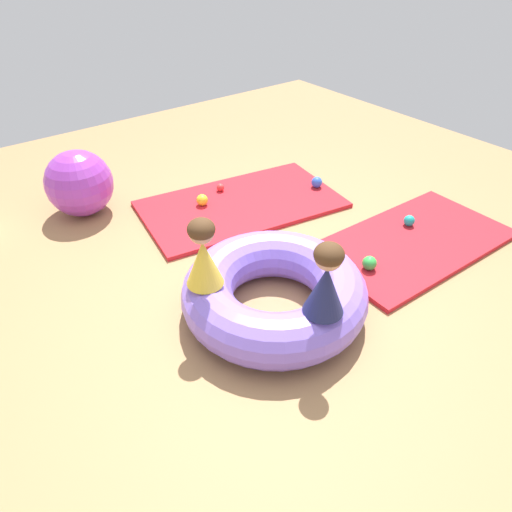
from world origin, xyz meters
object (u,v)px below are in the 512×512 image
(play_ball_yellow, at_px, (202,200))
(play_ball_red, at_px, (220,187))
(play_ball_green, at_px, (369,263))
(child_in_yellow, at_px, (203,253))
(child_in_navy, at_px, (326,280))
(play_ball_teal, at_px, (409,221))
(exercise_ball_large, at_px, (79,183))
(play_ball_blue, at_px, (317,182))
(inflatable_cushion, at_px, (274,292))

(play_ball_yellow, distance_m, play_ball_red, 0.31)
(play_ball_green, bearing_deg, child_in_yellow, 167.14)
(play_ball_yellow, bearing_deg, child_in_navy, -100.87)
(child_in_navy, height_order, play_ball_teal, child_in_navy)
(play_ball_yellow, relative_size, exercise_ball_large, 0.18)
(play_ball_blue, xyz_separation_m, exercise_ball_large, (-1.97, 0.98, 0.20))
(play_ball_blue, height_order, play_ball_green, play_ball_green)
(child_in_navy, distance_m, play_ball_teal, 1.76)
(play_ball_green, distance_m, play_ball_teal, 0.77)
(child_in_navy, xyz_separation_m, play_ball_teal, (1.60, 0.56, -0.48))
(inflatable_cushion, bearing_deg, play_ball_teal, 3.81)
(play_ball_red, height_order, play_ball_green, play_ball_green)
(child_in_navy, relative_size, play_ball_green, 4.24)
(inflatable_cushion, distance_m, child_in_navy, 0.60)
(play_ball_blue, height_order, play_ball_teal, play_ball_blue)
(play_ball_red, relative_size, exercise_ball_large, 0.13)
(play_ball_green, relative_size, play_ball_teal, 1.16)
(inflatable_cushion, height_order, play_ball_yellow, inflatable_cushion)
(inflatable_cushion, bearing_deg, exercise_ball_large, 103.99)
(inflatable_cushion, relative_size, play_ball_blue, 11.51)
(play_ball_blue, distance_m, play_ball_green, 1.35)
(play_ball_yellow, relative_size, play_ball_blue, 0.98)
(inflatable_cushion, relative_size, play_ball_teal, 13.10)
(child_in_navy, relative_size, play_ball_red, 6.33)
(child_in_navy, distance_m, play_ball_red, 2.22)
(child_in_navy, distance_m, play_ball_green, 1.03)
(child_in_yellow, height_order, play_ball_red, child_in_yellow)
(child_in_yellow, distance_m, play_ball_blue, 2.13)
(play_ball_blue, distance_m, play_ball_red, 0.95)
(play_ball_blue, relative_size, play_ball_red, 1.46)
(exercise_ball_large, bearing_deg, inflatable_cushion, -76.01)
(exercise_ball_large, bearing_deg, play_ball_blue, -26.58)
(child_in_navy, bearing_deg, play_ball_yellow, 177.17)
(inflatable_cushion, relative_size, play_ball_red, 16.81)
(play_ball_red, xyz_separation_m, play_ball_green, (0.19, -1.72, 0.02))
(inflatable_cushion, height_order, play_ball_green, inflatable_cushion)
(child_in_navy, bearing_deg, play_ball_green, 120.26)
(child_in_yellow, bearing_deg, play_ball_red, 89.19)
(child_in_yellow, relative_size, play_ball_teal, 4.87)
(child_in_yellow, distance_m, play_ball_red, 1.85)
(exercise_ball_large, bearing_deg, play_ball_red, -22.05)
(child_in_navy, bearing_deg, play_ball_red, 170.36)
(inflatable_cushion, distance_m, play_ball_green, 0.85)
(play_ball_yellow, bearing_deg, child_in_yellow, -120.71)
(play_ball_teal, distance_m, exercise_ball_large, 2.90)
(play_ball_blue, relative_size, exercise_ball_large, 0.18)
(play_ball_red, distance_m, play_ball_green, 1.73)
(play_ball_green, bearing_deg, play_ball_yellow, 106.72)
(play_ball_yellow, bearing_deg, play_ball_blue, -19.44)
(play_ball_yellow, distance_m, play_ball_blue, 1.15)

